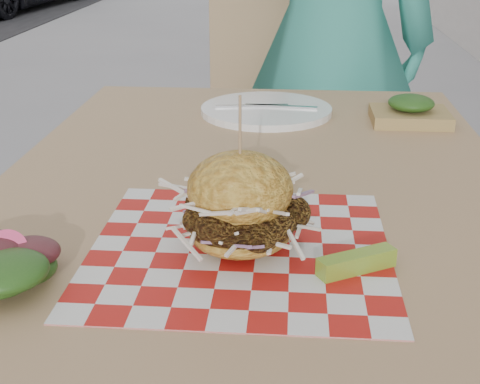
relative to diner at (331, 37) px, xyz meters
The scene contains 8 objects.
diner is the anchor object (origin of this frame).
patio_table 1.01m from the diner, 99.09° to the right, with size 0.80×1.20×0.75m.
patio_chair 0.32m from the diner, 157.01° to the left, with size 0.47×0.48×0.95m.
paper_liner 1.23m from the diner, 97.64° to the right, with size 0.36×0.36×0.00m, color #B61712.
sandwich 1.23m from the diner, 97.64° to the right, with size 0.17×0.17×0.19m.
pickle_spear 1.26m from the diner, 91.24° to the right, with size 0.10×0.02×0.02m, color olive.
place_setting 0.62m from the diner, 104.71° to the right, with size 0.27×0.27×0.02m.
kraft_tray 0.66m from the diner, 78.78° to the right, with size 0.15×0.12×0.06m.
Camera 1 is at (0.40, -0.88, 1.12)m, focal length 50.00 mm.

